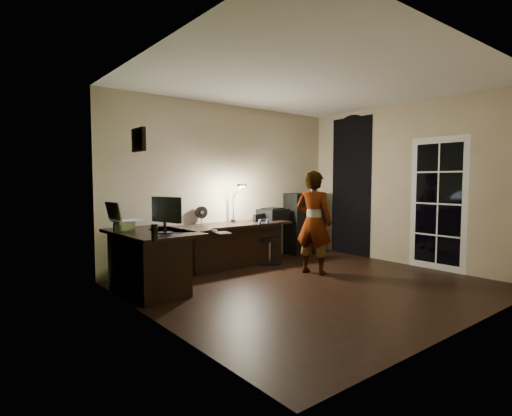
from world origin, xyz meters
TOP-DOWN VIEW (x-y plane):
  - floor at (0.00, 0.00)m, footprint 4.50×4.00m
  - ceiling at (0.00, 0.00)m, footprint 4.50×4.00m
  - wall_back at (0.00, 2.00)m, footprint 4.50×0.01m
  - wall_front at (0.00, -2.00)m, footprint 4.50×0.01m
  - wall_left at (-2.25, 0.00)m, footprint 0.01×4.00m
  - wall_right at (2.25, 0.00)m, footprint 0.01×4.00m
  - green_wall_overlay at (-2.24, 0.00)m, footprint 0.00×4.00m
  - arched_doorway at (2.24, 1.15)m, footprint 0.01×0.90m
  - french_door at (2.24, -0.55)m, footprint 0.02×0.92m
  - framed_picture at (-2.22, 0.45)m, footprint 0.04×0.30m
  - desk_left at (-1.83, 1.05)m, footprint 0.88×1.38m
  - desk_right at (-0.11, 1.63)m, footprint 1.90×0.67m
  - cabinet at (1.64, 1.78)m, footprint 0.79×0.41m
  - laptop_stand at (-2.10, 1.23)m, footprint 0.32×0.30m
  - laptop at (-2.07, 1.23)m, footprint 0.40×0.38m
  - monitor at (-1.84, 0.64)m, footprint 0.22×0.48m
  - mouse at (-1.32, 0.39)m, footprint 0.09×0.11m
  - phone at (-1.47, 0.92)m, footprint 0.10×0.13m
  - pen at (-1.75, 0.54)m, footprint 0.08×0.15m
  - speaker at (-2.19, 0.14)m, footprint 0.09×0.09m
  - notepad at (-1.29, 0.23)m, footprint 0.19×0.23m
  - desk_fan at (-0.60, 1.92)m, footprint 0.21×0.14m
  - headphones at (0.22, 1.32)m, footprint 0.23×0.17m
  - printer at (0.84, 1.81)m, footprint 0.56×0.47m
  - desk_lamp at (-0.02, 1.83)m, footprint 0.21×0.34m
  - office_chair at (0.47, 1.48)m, footprint 0.62×0.62m
  - person at (0.53, 0.49)m, footprint 0.54×0.65m

SIDE VIEW (x-z plane):
  - floor at x=0.00m, z-range -0.01..0.00m
  - desk_right at x=-0.11m, z-range 0.00..0.71m
  - desk_left at x=-1.83m, z-range 0.00..0.78m
  - office_chair at x=0.47m, z-range 0.00..0.84m
  - cabinet at x=1.64m, z-range 0.00..1.17m
  - headphones at x=0.22m, z-range 0.70..0.80m
  - person at x=0.53m, z-range 0.00..1.56m
  - phone at x=-1.47m, z-range 0.80..0.80m
  - notepad at x=-1.29m, z-range 0.80..0.81m
  - pen at x=-1.75m, z-range 0.80..0.81m
  - printer at x=0.84m, z-range 0.70..0.92m
  - mouse at x=-1.32m, z-range 0.80..0.83m
  - desk_fan at x=-0.60m, z-range 0.70..1.00m
  - laptop_stand at x=-2.10m, z-range 0.80..0.90m
  - speaker at x=-2.19m, z-range 0.80..0.97m
  - monitor at x=-1.84m, z-range 0.80..1.11m
  - laptop at x=-2.07m, z-range 0.91..1.15m
  - french_door at x=2.24m, z-range 0.00..2.10m
  - desk_lamp at x=-0.02m, z-range 0.70..1.41m
  - arched_doorway at x=2.24m, z-range 0.00..2.60m
  - wall_back at x=0.00m, z-range 0.00..2.70m
  - wall_front at x=0.00m, z-range 0.00..2.70m
  - wall_left at x=-2.25m, z-range 0.00..2.70m
  - wall_right at x=2.25m, z-range 0.00..2.70m
  - green_wall_overlay at x=-2.24m, z-range 0.00..2.70m
  - framed_picture at x=-2.22m, z-range 1.73..1.98m
  - ceiling at x=0.00m, z-range 2.70..2.71m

